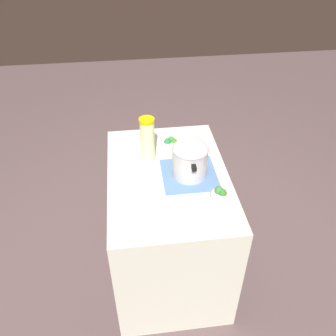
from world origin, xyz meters
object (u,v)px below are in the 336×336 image
cooking_pot (190,161)px  lemonade_pitcher (147,139)px  mason_jar (196,146)px  broccoli_bowl_front (221,195)px  broccoli_bowl_center (171,144)px

cooking_pot → lemonade_pitcher: lemonade_pitcher is taller
mason_jar → broccoli_bowl_front: mason_jar is taller
broccoli_bowl_center → cooking_pot: bearing=13.2°
lemonade_pitcher → broccoli_bowl_center: bearing=122.3°
mason_jar → broccoli_bowl_front: size_ratio=1.10×
cooking_pot → mason_jar: cooking_pot is taller
broccoli_bowl_front → broccoli_bowl_center: size_ratio=0.79×
broccoli_bowl_front → broccoli_bowl_center: broccoli_bowl_center is taller
cooking_pot → broccoli_bowl_center: size_ratio=2.10×
cooking_pot → lemonade_pitcher: bearing=-130.1°
cooking_pot → mason_jar: (-0.21, 0.08, -0.05)m
cooking_pot → lemonade_pitcher: size_ratio=0.97×
lemonade_pitcher → cooking_pot: bearing=49.9°
broccoli_bowl_front → broccoli_bowl_center: bearing=-158.7°
cooking_pot → broccoli_bowl_center: (-0.29, -0.07, -0.07)m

